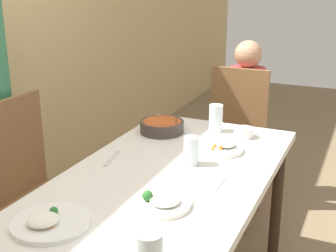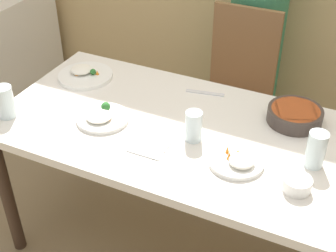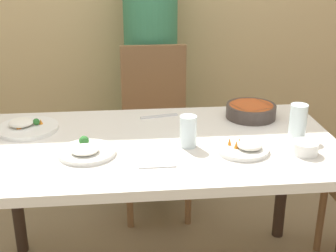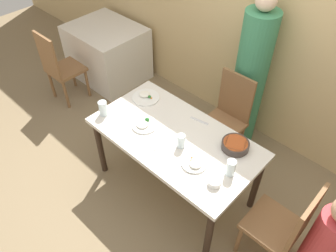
{
  "view_description": "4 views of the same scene",
  "coord_description": "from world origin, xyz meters",
  "px_view_note": "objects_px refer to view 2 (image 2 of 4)",
  "views": [
    {
      "loc": [
        -1.66,
        -0.74,
        1.56
      ],
      "look_at": [
        0.01,
        0.0,
        0.95
      ],
      "focal_mm": 50.0,
      "sensor_mm": 36.0,
      "label": 1
    },
    {
      "loc": [
        0.67,
        -1.47,
        1.88
      ],
      "look_at": [
        0.0,
        -0.05,
        0.77
      ],
      "focal_mm": 50.0,
      "sensor_mm": 36.0,
      "label": 2
    },
    {
      "loc": [
        -0.13,
        -1.77,
        1.52
      ],
      "look_at": [
        0.04,
        -0.05,
        0.83
      ],
      "focal_mm": 50.0,
      "sensor_mm": 36.0,
      "label": 3
    },
    {
      "loc": [
        1.32,
        -1.49,
        2.78
      ],
      "look_at": [
        -0.04,
        -0.05,
        0.87
      ],
      "focal_mm": 35.0,
      "sensor_mm": 36.0,
      "label": 4
    }
  ],
  "objects_px": {
    "person_adult": "(257,22)",
    "bowl_curry": "(295,115)",
    "plate_rice_adult": "(102,117)",
    "chair_adult_spot": "(235,91)",
    "glass_water_tall": "(5,102)"
  },
  "relations": [
    {
      "from": "bowl_curry",
      "to": "plate_rice_adult",
      "type": "distance_m",
      "value": 0.82
    },
    {
      "from": "chair_adult_spot",
      "to": "person_adult",
      "type": "height_order",
      "value": "person_adult"
    },
    {
      "from": "chair_adult_spot",
      "to": "person_adult",
      "type": "bearing_deg",
      "value": 90.0
    },
    {
      "from": "person_adult",
      "to": "glass_water_tall",
      "type": "distance_m",
      "value": 1.51
    },
    {
      "from": "person_adult",
      "to": "glass_water_tall",
      "type": "relative_size",
      "value": 12.07
    },
    {
      "from": "glass_water_tall",
      "to": "bowl_curry",
      "type": "bearing_deg",
      "value": 23.24
    },
    {
      "from": "glass_water_tall",
      "to": "person_adult",
      "type": "bearing_deg",
      "value": 61.55
    },
    {
      "from": "chair_adult_spot",
      "to": "bowl_curry",
      "type": "distance_m",
      "value": 0.71
    },
    {
      "from": "person_adult",
      "to": "bowl_curry",
      "type": "distance_m",
      "value": 0.94
    },
    {
      "from": "person_adult",
      "to": "plate_rice_adult",
      "type": "relative_size",
      "value": 7.61
    },
    {
      "from": "chair_adult_spot",
      "to": "glass_water_tall",
      "type": "distance_m",
      "value": 1.27
    },
    {
      "from": "person_adult",
      "to": "plate_rice_adult",
      "type": "bearing_deg",
      "value": -105.63
    },
    {
      "from": "chair_adult_spot",
      "to": "glass_water_tall",
      "type": "relative_size",
      "value": 6.78
    },
    {
      "from": "chair_adult_spot",
      "to": "plate_rice_adult",
      "type": "relative_size",
      "value": 4.28
    },
    {
      "from": "person_adult",
      "to": "plate_rice_adult",
      "type": "height_order",
      "value": "person_adult"
    }
  ]
}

